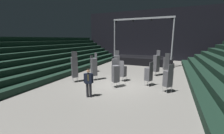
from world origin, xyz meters
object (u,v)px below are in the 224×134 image
object	(u,v)px
chair_stack_mid_left	(116,73)
stage_riser	(143,60)
man_with_tie	(89,81)
chair_stack_mid_right	(117,64)
chair_stack_aisle_right	(166,63)
chair_stack_front_right	(75,67)
chair_stack_rear_centre	(93,64)
chair_stack_rear_left	(156,63)
chair_stack_rear_right	(94,67)
chair_stack_front_left	(123,71)
chair_stack_aisle_left	(168,78)
chair_stack_mid_centre	(149,74)

from	to	relation	value
chair_stack_mid_left	stage_riser	bearing A→B (deg)	-135.80
stage_riser	man_with_tie	size ratio (longest dim) A/B	4.48
chair_stack_mid_right	chair_stack_aisle_right	bearing A→B (deg)	-170.12
chair_stack_front_right	chair_stack_rear_centre	xyz separation A→B (m)	(-0.43, 3.61, -0.38)
chair_stack_rear_left	chair_stack_aisle_right	distance (m)	1.52
chair_stack_rear_centre	chair_stack_mid_left	bearing A→B (deg)	57.18
chair_stack_front_right	chair_stack_rear_right	distance (m)	1.56
chair_stack_front_left	chair_stack_mid_left	world-z (taller)	chair_stack_mid_left
chair_stack_mid_right	chair_stack_rear_right	world-z (taller)	chair_stack_mid_right
stage_riser	chair_stack_rear_right	size ratio (longest dim) A/B	3.36
chair_stack_rear_centre	chair_stack_aisle_right	bearing A→B (deg)	117.18
chair_stack_aisle_left	chair_stack_front_left	bearing A→B (deg)	115.90
chair_stack_aisle_right	chair_stack_front_right	bearing A→B (deg)	-160.86
stage_riser	man_with_tie	distance (m)	12.75
chair_stack_front_right	chair_stack_mid_left	distance (m)	3.47
chair_stack_aisle_left	chair_stack_rear_left	bearing A→B (deg)	61.21
chair_stack_front_left	chair_stack_aisle_left	bearing A→B (deg)	-3.98
chair_stack_front_left	chair_stack_rear_centre	size ratio (longest dim) A/B	1.00
chair_stack_rear_left	chair_stack_rear_centre	size ratio (longest dim) A/B	1.40
chair_stack_mid_left	chair_stack_rear_left	world-z (taller)	chair_stack_rear_left
chair_stack_mid_left	chair_stack_mid_right	size ratio (longest dim) A/B	0.86
chair_stack_rear_left	chair_stack_rear_centre	distance (m)	6.28
man_with_tie	chair_stack_rear_left	xyz separation A→B (m)	(3.10, 6.74, 0.22)
chair_stack_front_left	chair_stack_mid_centre	distance (m)	2.14
chair_stack_front_left	chair_stack_rear_centre	xyz separation A→B (m)	(-3.90, 1.90, 0.00)
chair_stack_rear_centre	chair_stack_front_right	bearing A→B (deg)	16.19
chair_stack_rear_right	chair_stack_mid_right	bearing A→B (deg)	-89.29
chair_stack_front_right	chair_stack_rear_right	xyz separation A→B (m)	(1.16, 1.04, -0.08)
man_with_tie	chair_stack_mid_left	bearing A→B (deg)	-129.53
chair_stack_mid_centre	man_with_tie	bearing A→B (deg)	167.03
stage_riser	chair_stack_front_right	distance (m)	11.11
chair_stack_rear_centre	chair_stack_rear_right	bearing A→B (deg)	41.11
chair_stack_front_right	chair_stack_aisle_right	world-z (taller)	chair_stack_front_right
stage_riser	chair_stack_aisle_left	xyz separation A→B (m)	(3.54, -10.09, 0.37)
stage_riser	chair_stack_front_right	world-z (taller)	stage_riser
man_with_tie	chair_stack_aisle_left	distance (m)	5.00
chair_stack_mid_right	chair_stack_mid_centre	distance (m)	3.44
stage_riser	chair_stack_aisle_right	distance (m)	5.71
chair_stack_front_right	chair_stack_aisle_left	distance (m)	6.93
man_with_tie	chair_stack_mid_left	size ratio (longest dim) A/B	0.84
chair_stack_mid_left	chair_stack_mid_right	bearing A→B (deg)	-117.21
chair_stack_rear_right	chair_stack_rear_left	bearing A→B (deg)	-105.18
chair_stack_mid_left	chair_stack_mid_centre	size ratio (longest dim) A/B	1.14
man_with_tie	chair_stack_rear_centre	distance (m)	6.55
chair_stack_aisle_left	chair_stack_rear_centre	bearing A→B (deg)	112.54
man_with_tie	chair_stack_aisle_right	xyz separation A→B (m)	(3.90, 8.02, 0.05)
chair_stack_rear_centre	chair_stack_aisle_right	size ratio (longest dim) A/B	0.83
chair_stack_rear_right	chair_stack_front_right	bearing A→B (deg)	79.33
chair_stack_front_right	chair_stack_mid_centre	bearing A→B (deg)	-35.21
chair_stack_front_right	chair_stack_rear_centre	world-z (taller)	chair_stack_front_right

